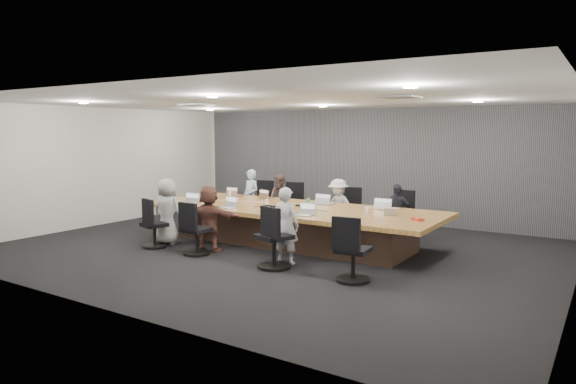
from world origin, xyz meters
The scene contains 40 objects.
floor centered at (0.00, 0.00, 0.00)m, with size 10.00×8.00×0.00m, color black.
ceiling centered at (0.00, 0.00, 2.80)m, with size 10.00×8.00×0.00m, color white.
wall_back centered at (0.00, 4.00, 1.40)m, with size 10.00×2.80×0.00m, color silver.
wall_front centered at (0.00, -4.00, 1.40)m, with size 10.00×2.80×0.00m, color silver.
wall_left centered at (-5.00, 0.00, 1.40)m, with size 8.00×2.80×0.00m, color silver.
curtain centered at (0.00, 3.92, 1.40)m, with size 9.80×0.04×2.80m, color #56565B.
conference_table centered at (0.00, 0.50, 0.40)m, with size 6.00×2.20×0.74m.
chair_0 centered at (-2.00, 2.20, 0.42)m, with size 0.56×0.56×0.84m, color black, non-canonical shape.
chair_1 centered at (-1.15, 2.20, 0.42)m, with size 0.57×0.57×0.84m, color black, non-canonical shape.
chair_2 centered at (0.37, 2.20, 0.39)m, with size 0.53×0.53×0.78m, color black, non-canonical shape.
chair_3 centered at (1.69, 2.20, 0.40)m, with size 0.54×0.54×0.80m, color black, non-canonical shape.
chair_4 centered at (-2.04, -1.20, 0.37)m, with size 0.50×0.50×0.74m, color black, non-canonical shape.
chair_5 centered at (-0.95, -1.20, 0.38)m, with size 0.51×0.51×0.76m, color black, non-canonical shape.
chair_6 centered at (0.75, -1.20, 0.44)m, with size 0.59×0.59×0.87m, color black, non-canonical shape.
chair_7 centered at (2.18, -1.20, 0.40)m, with size 0.54×0.54×0.80m, color black, non-canonical shape.
person_0 centered at (-2.00, 1.85, 0.66)m, with size 0.48×0.32×1.32m, color silver.
laptop_0 centered at (-2.00, 1.30, 0.75)m, with size 0.29×0.20×0.02m, color #8C6647.
person_1 centered at (-1.15, 1.85, 0.63)m, with size 0.61×0.47×1.25m, color brown.
laptop_1 centered at (-1.15, 1.30, 0.75)m, with size 0.28×0.19×0.02m, color #8C6647.
person_2 centered at (0.37, 1.85, 0.60)m, with size 0.78×0.45×1.21m, color beige.
laptop_2 centered at (0.37, 1.30, 0.75)m, with size 0.35×0.24×0.02m, color #B2B2B7.
person_3 centered at (1.69, 1.85, 0.59)m, with size 0.69×0.29×1.18m, color #202129.
laptop_3 centered at (1.69, 1.30, 0.75)m, with size 0.35×0.24×0.02m, color #B2B2B7.
person_4 centered at (-2.04, -0.85, 0.66)m, with size 0.64×0.42×1.31m, color #979797.
laptop_4 centered at (-2.04, -0.30, 0.75)m, with size 0.35×0.24×0.02m, color #B2B2B7.
person_5 centered at (-0.95, -0.85, 0.62)m, with size 1.15×0.37×1.24m, color brown.
laptop_5 centered at (-0.95, -0.30, 0.75)m, with size 0.33×0.22×0.02m, color #B2B2B7.
person_6 centered at (0.75, -0.85, 0.65)m, with size 0.48×0.31×1.31m, color #B7B6BD.
laptop_6 centered at (0.75, -0.30, 0.75)m, with size 0.30×0.21×0.02m, color #B2B2B7.
bottle_green_left centered at (-2.28, 0.84, 0.85)m, with size 0.06×0.06×0.23m, color #499360.
bottle_green_right centered at (0.66, 0.05, 0.88)m, with size 0.08×0.08×0.27m, color #499360.
bottle_clear centered at (-1.57, 0.51, 0.85)m, with size 0.07×0.07×0.23m, color silver.
cup_white_far centered at (-0.68, 0.63, 0.79)m, with size 0.07×0.07×0.09m, color white.
cup_white_near centered at (1.56, 0.69, 0.79)m, with size 0.08×0.08×0.10m, color white.
mug_brown centered at (-2.28, 0.55, 0.79)m, with size 0.08×0.08×0.10m, color brown.
mic_left centered at (-0.28, 0.29, 0.75)m, with size 0.15×0.10×0.03m, color black.
mic_right centered at (0.09, 0.71, 0.76)m, with size 0.15×0.10×0.03m, color black.
stapler centered at (-0.32, 0.13, 0.77)m, with size 0.16×0.04×0.06m, color black.
canvas_bag centered at (2.05, 0.60, 0.80)m, with size 0.24×0.15×0.13m, color gray.
snack_packet centered at (2.64, 0.32, 0.76)m, with size 0.19×0.13×0.04m, color red.
Camera 1 is at (5.39, -8.01, 2.22)m, focal length 32.00 mm.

